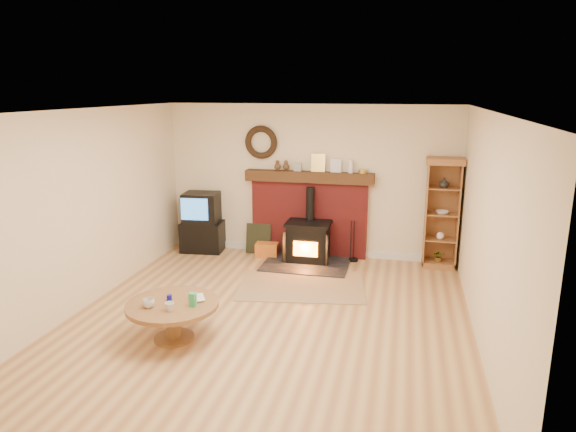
% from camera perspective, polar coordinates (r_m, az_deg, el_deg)
% --- Properties ---
extents(ground, '(5.50, 5.50, 0.00)m').
position_cam_1_polar(ground, '(6.65, -2.11, -11.34)').
color(ground, '#A97246').
rests_on(ground, ground).
extents(room_shell, '(5.02, 5.52, 2.61)m').
position_cam_1_polar(room_shell, '(6.21, -2.18, 3.51)').
color(room_shell, beige).
rests_on(room_shell, ground).
extents(chimney_breast, '(2.20, 0.22, 1.78)m').
position_cam_1_polar(chimney_breast, '(8.86, 2.34, 0.63)').
color(chimney_breast, maroon).
rests_on(chimney_breast, ground).
extents(wood_stove, '(1.40, 1.00, 1.25)m').
position_cam_1_polar(wood_stove, '(8.59, 2.22, -3.03)').
color(wood_stove, black).
rests_on(wood_stove, ground).
extents(area_rug, '(2.01, 1.53, 0.01)m').
position_cam_1_polar(area_rug, '(7.67, 1.54, -7.75)').
color(area_rug, brown).
rests_on(area_rug, ground).
extents(tv_unit, '(0.77, 0.57, 1.06)m').
position_cam_1_polar(tv_unit, '(9.27, -9.52, -0.80)').
color(tv_unit, black).
rests_on(tv_unit, ground).
extents(curio_cabinet, '(0.58, 0.42, 1.79)m').
position_cam_1_polar(curio_cabinet, '(8.60, 16.70, 0.32)').
color(curio_cabinet, '#955730').
rests_on(curio_cabinet, ground).
extents(firelog_box, '(0.40, 0.26, 0.24)m').
position_cam_1_polar(firelog_box, '(8.94, -2.35, -3.78)').
color(firelog_box, '#F0AC14').
rests_on(firelog_box, ground).
extents(leaning_painting, '(0.44, 0.12, 0.53)m').
position_cam_1_polar(leaning_painting, '(9.08, -3.31, -2.53)').
color(leaning_painting, black).
rests_on(leaning_painting, ground).
extents(fire_tools, '(0.16, 0.16, 0.70)m').
position_cam_1_polar(fire_tools, '(8.78, 7.23, -4.32)').
color(fire_tools, black).
rests_on(fire_tools, ground).
extents(coffee_table, '(1.07, 1.07, 0.61)m').
position_cam_1_polar(coffee_table, '(6.15, -12.71, -10.14)').
color(coffee_table, brown).
rests_on(coffee_table, ground).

